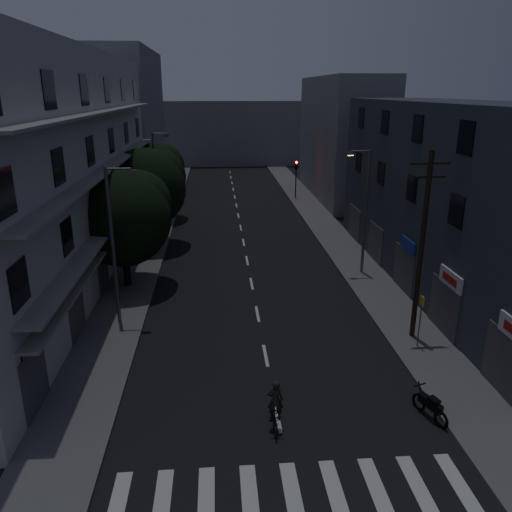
{
  "coord_description": "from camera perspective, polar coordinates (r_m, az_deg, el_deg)",
  "views": [
    {
      "loc": [
        -2.06,
        -13.7,
        11.6
      ],
      "look_at": [
        0.0,
        12.0,
        3.0
      ],
      "focal_mm": 35.0,
      "sensor_mm": 36.0,
      "label": 1
    }
  ],
  "objects": [
    {
      "name": "utility_pole",
      "position": [
        24.25,
        18.43,
        1.36
      ],
      "size": [
        1.8,
        0.24,
        9.0
      ],
      "color": "black",
      "rests_on": "sidewalk_right"
    },
    {
      "name": "building_far_right",
      "position": [
        57.68,
        9.8,
        13.12
      ],
      "size": [
        6.0,
        20.0,
        13.0
      ],
      "primitive_type": "cube",
      "color": "slate",
      "rests_on": "ground"
    },
    {
      "name": "sidewalk_left",
      "position": [
        40.75,
        -12.07,
        1.6
      ],
      "size": [
        3.0,
        90.0,
        0.15
      ],
      "primitive_type": "cube",
      "color": "#565659",
      "rests_on": "ground"
    },
    {
      "name": "building_left",
      "position": [
        33.53,
        -22.04,
        9.23
      ],
      "size": [
        7.0,
        36.0,
        14.0
      ],
      "color": "#B8B7B2",
      "rests_on": "ground"
    },
    {
      "name": "building_right",
      "position": [
        31.66,
        22.0,
        5.99
      ],
      "size": [
        6.19,
        28.0,
        11.0
      ],
      "color": "#2D343E",
      "rests_on": "ground"
    },
    {
      "name": "crosswalk",
      "position": [
        16.6,
        4.3,
        -25.92
      ],
      "size": [
        10.9,
        3.0,
        0.01
      ],
      "color": "beige",
      "rests_on": "ground"
    },
    {
      "name": "tree_near",
      "position": [
        30.64,
        -14.94,
        4.62
      ],
      "size": [
        5.77,
        5.77,
        7.12
      ],
      "color": "black",
      "rests_on": "sidewalk_left"
    },
    {
      "name": "sidewalk_right",
      "position": [
        41.5,
        8.93,
        2.09
      ],
      "size": [
        3.0,
        90.0,
        0.15
      ],
      "primitive_type": "cube",
      "color": "#565659",
      "rests_on": "ground"
    },
    {
      "name": "bus_stop_sign",
      "position": [
        24.29,
        18.32,
        -6.12
      ],
      "size": [
        0.06,
        0.35,
        2.52
      ],
      "color": "#595B60",
      "rests_on": "sidewalk_right"
    },
    {
      "name": "street_lamp_left_near",
      "position": [
        25.7,
        -15.87,
        1.92
      ],
      "size": [
        1.51,
        0.25,
        8.0
      ],
      "color": "#595B60",
      "rests_on": "sidewalk_left"
    },
    {
      "name": "tree_mid",
      "position": [
        38.64,
        -12.44,
        7.88
      ],
      "size": [
        6.05,
        6.05,
        7.45
      ],
      "color": "black",
      "rests_on": "sidewalk_left"
    },
    {
      "name": "traffic_signal_far_left",
      "position": [
        54.05,
        -9.21,
        9.16
      ],
      "size": [
        0.28,
        0.37,
        4.1
      ],
      "color": "black",
      "rests_on": "sidewalk_left"
    },
    {
      "name": "ground",
      "position": [
        40.46,
        -1.47,
        1.78
      ],
      "size": [
        160.0,
        160.0,
        0.0
      ],
      "primitive_type": "plane",
      "color": "black",
      "rests_on": "ground"
    },
    {
      "name": "building_far_end",
      "position": [
        83.99,
        -3.27,
        13.91
      ],
      "size": [
        24.0,
        8.0,
        10.0
      ],
      "primitive_type": "cube",
      "color": "slate",
      "rests_on": "ground"
    },
    {
      "name": "tree_far",
      "position": [
        47.2,
        -11.53,
        9.39
      ],
      "size": [
        5.58,
        5.58,
        6.9
      ],
      "color": "black",
      "rests_on": "sidewalk_left"
    },
    {
      "name": "building_far_left",
      "position": [
        62.6,
        -14.18,
        14.61
      ],
      "size": [
        6.0,
        20.0,
        16.0
      ],
      "primitive_type": "cube",
      "color": "slate",
      "rests_on": "ground"
    },
    {
      "name": "traffic_signal_far_right",
      "position": [
        55.56,
        4.6,
        9.59
      ],
      "size": [
        0.28,
        0.37,
        4.1
      ],
      "color": "black",
      "rests_on": "sidewalk_right"
    },
    {
      "name": "motorcycle",
      "position": [
        20.33,
        19.27,
        -15.93
      ],
      "size": [
        0.83,
        1.79,
        1.19
      ],
      "rotation": [
        0.0,
        0.0,
        0.34
      ],
      "color": "black",
      "rests_on": "ground"
    },
    {
      "name": "street_lamp_left_far",
      "position": [
        45.31,
        -11.33,
        9.2
      ],
      "size": [
        1.51,
        0.25,
        8.0
      ],
      "color": "#55575C",
      "rests_on": "sidewalk_left"
    },
    {
      "name": "lane_markings",
      "position": [
        46.47,
        -1.91,
        3.99
      ],
      "size": [
        0.15,
        60.5,
        0.01
      ],
      "color": "beige",
      "rests_on": "ground"
    },
    {
      "name": "cyclist",
      "position": [
        18.64,
        2.2,
        -17.49
      ],
      "size": [
        0.61,
        1.58,
        1.98
      ],
      "rotation": [
        0.0,
        0.0,
        -0.04
      ],
      "color": "black",
      "rests_on": "ground"
    },
    {
      "name": "street_lamp_right",
      "position": [
        32.54,
        12.27,
        5.6
      ],
      "size": [
        1.51,
        0.25,
        8.0
      ],
      "color": "slate",
      "rests_on": "sidewalk_right"
    }
  ]
}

